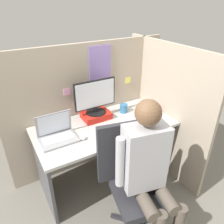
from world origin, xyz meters
The scene contains 13 objects.
ground_plane centered at (0.00, 0.00, 0.00)m, with size 12.00×12.00×0.00m, color slate.
cubicle_panel_back centered at (0.00, 0.75, 0.78)m, with size 1.97×0.05×1.55m.
cubicle_panel_right centered at (0.76, 0.29, 0.77)m, with size 0.04×1.37×1.55m.
desk centered at (0.00, 0.36, 0.57)m, with size 1.47×0.73×0.76m.
paper_box centered at (-0.01, 0.55, 0.79)m, with size 0.30×0.23×0.07m.
monitor centered at (-0.01, 0.55, 1.02)m, with size 0.47×0.22×0.37m.
laptop centered at (-0.51, 0.37, 0.81)m, with size 0.34×0.25×0.26m.
mouse centered at (-0.30, 0.24, 0.77)m, with size 0.07×0.06×0.03m.
stapler centered at (0.63, 0.30, 0.79)m, with size 0.04×0.14×0.06m.
carrot_toy centered at (0.16, 0.13, 0.78)m, with size 0.04×0.16×0.04m.
office_chair centered at (-0.05, -0.23, 0.52)m, with size 0.55×0.61×1.04m.
person centered at (-0.01, -0.39, 0.77)m, with size 0.47×0.50×1.35m.
coffee_mug centered at (0.33, 0.51, 0.81)m, with size 0.09×0.09×0.10m.
Camera 1 is at (-0.92, -1.38, 1.98)m, focal length 35.00 mm.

